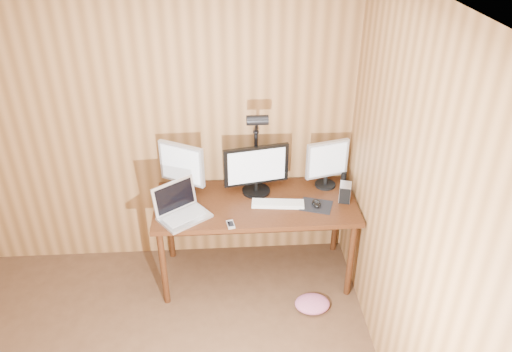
{
  "coord_description": "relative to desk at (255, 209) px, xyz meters",
  "views": [
    {
      "loc": [
        0.72,
        -1.68,
        2.96
      ],
      "look_at": [
        0.93,
        1.58,
        1.02
      ],
      "focal_mm": 35.0,
      "sensor_mm": 36.0,
      "label": 1
    }
  ],
  "objects": [
    {
      "name": "room_shell",
      "position": [
        -0.93,
        -1.7,
        0.62
      ],
      "size": [
        4.0,
        4.0,
        4.0
      ],
      "color": "#4D311D",
      "rests_on": "ground"
    },
    {
      "name": "desk",
      "position": [
        0.0,
        0.0,
        0.0
      ],
      "size": [
        1.6,
        0.7,
        0.75
      ],
      "color": "#3A1B0C",
      "rests_on": "floor"
    },
    {
      "name": "monitor_center",
      "position": [
        0.01,
        0.08,
        0.34
      ],
      "size": [
        0.53,
        0.23,
        0.42
      ],
      "rotation": [
        0.0,
        0.0,
        0.19
      ],
      "color": "black",
      "rests_on": "desk"
    },
    {
      "name": "monitor_left",
      "position": [
        -0.58,
        0.1,
        0.36
      ],
      "size": [
        0.36,
        0.22,
        0.44
      ],
      "rotation": [
        0.0,
        0.0,
        -0.51
      ],
      "color": "black",
      "rests_on": "desk"
    },
    {
      "name": "monitor_right",
      "position": [
        0.6,
        0.14,
        0.34
      ],
      "size": [
        0.36,
        0.17,
        0.41
      ],
      "rotation": [
        0.0,
        0.0,
        0.27
      ],
      "color": "black",
      "rests_on": "desk"
    },
    {
      "name": "laptop",
      "position": [
        -0.58,
        -0.22,
        0.19
      ],
      "size": [
        0.46,
        0.44,
        0.26
      ],
      "rotation": [
        0.0,
        0.0,
        0.64
      ],
      "color": "silver",
      "rests_on": "desk"
    },
    {
      "name": "keyboard",
      "position": [
        0.17,
        -0.12,
        0.13
      ],
      "size": [
        0.42,
        0.17,
        0.02
      ],
      "rotation": [
        0.0,
        0.0,
        -0.1
      ],
      "color": "white",
      "rests_on": "desk"
    },
    {
      "name": "mousepad",
      "position": [
        0.47,
        -0.16,
        0.12
      ],
      "size": [
        0.29,
        0.26,
        0.0
      ],
      "primitive_type": "cube",
      "rotation": [
        0.0,
        0.0,
        -0.33
      ],
      "color": "black",
      "rests_on": "desk"
    },
    {
      "name": "mouse",
      "position": [
        0.47,
        -0.16,
        0.14
      ],
      "size": [
        0.09,
        0.12,
        0.04
      ],
      "primitive_type": "ellipsoid",
      "rotation": [
        0.0,
        0.0,
        -0.16
      ],
      "color": "black",
      "rests_on": "mousepad"
    },
    {
      "name": "hard_drive",
      "position": [
        0.71,
        -0.09,
        0.19
      ],
      "size": [
        0.12,
        0.15,
        0.14
      ],
      "rotation": [
        0.0,
        0.0,
        -0.27
      ],
      "color": "silver",
      "rests_on": "desk"
    },
    {
      "name": "phone",
      "position": [
        -0.21,
        -0.37,
        0.13
      ],
      "size": [
        0.07,
        0.11,
        0.01
      ],
      "rotation": [
        0.0,
        0.0,
        0.18
      ],
      "color": "silver",
      "rests_on": "desk"
    },
    {
      "name": "speaker",
      "position": [
        0.76,
        0.16,
        0.18
      ],
      "size": [
        0.05,
        0.05,
        0.11
      ],
      "primitive_type": "cylinder",
      "color": "black",
      "rests_on": "desk"
    },
    {
      "name": "desk_lamp",
      "position": [
        0.02,
        0.14,
        0.57
      ],
      "size": [
        0.17,
        0.24,
        0.73
      ],
      "rotation": [
        0.0,
        0.0,
        -0.08
      ],
      "color": "black",
      "rests_on": "desk"
    },
    {
      "name": "fabric_pile",
      "position": [
        0.43,
        -0.51,
        -0.58
      ],
      "size": [
        0.34,
        0.31,
        0.09
      ],
      "primitive_type": null,
      "rotation": [
        0.0,
        0.0,
        -0.32
      ],
      "color": "#B35779",
      "rests_on": "floor"
    }
  ]
}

